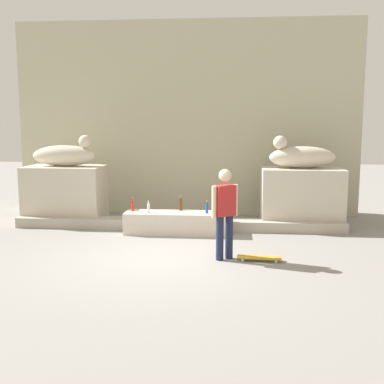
{
  "coord_description": "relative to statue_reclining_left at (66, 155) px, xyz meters",
  "views": [
    {
      "loc": [
        1.31,
        -8.61,
        2.53
      ],
      "look_at": [
        0.46,
        0.95,
        1.1
      ],
      "focal_mm": 44.81,
      "sensor_mm": 36.0,
      "label": 1
    }
  ],
  "objects": [
    {
      "name": "ground_plane",
      "position": [
        2.89,
        -2.98,
        -1.69
      ],
      "size": [
        40.0,
        40.0,
        0.0
      ],
      "primitive_type": "plane",
      "color": "gray"
    },
    {
      "name": "facade_wall",
      "position": [
        2.89,
        1.58,
        0.89
      ],
      "size": [
        9.21,
        0.6,
        5.16
      ],
      "primitive_type": "cube",
      "color": "#BAB697",
      "rests_on": "ground_plane"
    },
    {
      "name": "pedestal_left",
      "position": [
        -0.04,
        0.0,
        -0.99
      ],
      "size": [
        1.91,
        1.18,
        1.41
      ],
      "primitive_type": "cube",
      "color": "beige",
      "rests_on": "ground_plane"
    },
    {
      "name": "pedestal_right",
      "position": [
        5.81,
        0.0,
        -0.99
      ],
      "size": [
        1.91,
        1.18,
        1.41
      ],
      "primitive_type": "cube",
      "color": "beige",
      "rests_on": "ground_plane"
    },
    {
      "name": "statue_reclining_left",
      "position": [
        0.0,
        0.0,
        0.0
      ],
      "size": [
        1.61,
        0.58,
        0.78
      ],
      "rotation": [
        0.0,
        0.0,
        -0.01
      ],
      "color": "beige",
      "rests_on": "pedestal_left"
    },
    {
      "name": "statue_reclining_right",
      "position": [
        5.77,
        -0.0,
        0.0
      ],
      "size": [
        1.66,
        0.77,
        0.78
      ],
      "rotation": [
        0.0,
        0.0,
        3.28
      ],
      "color": "beige",
      "rests_on": "pedestal_right"
    },
    {
      "name": "ledge_block",
      "position": [
        2.89,
        -1.04,
        -1.45
      ],
      "size": [
        2.3,
        0.65,
        0.48
      ],
      "primitive_type": "cube",
      "color": "beige",
      "rests_on": "ground_plane"
    },
    {
      "name": "skater",
      "position": [
        4.03,
        -3.01,
        -0.77
      ],
      "size": [
        0.47,
        0.36,
        1.67
      ],
      "rotation": [
        0.0,
        0.0,
        0.57
      ],
      "color": "#1E233F",
      "rests_on": "ground_plane"
    },
    {
      "name": "skateboard",
      "position": [
        4.67,
        -3.06,
        -1.63
      ],
      "size": [
        0.81,
        0.26,
        0.08
      ],
      "rotation": [
        0.0,
        0.0,
        -0.07
      ],
      "color": "gold",
      "rests_on": "ground_plane"
    },
    {
      "name": "bottle_red",
      "position": [
        1.88,
        -0.97,
        -1.08
      ],
      "size": [
        0.06,
        0.06,
        0.31
      ],
      "color": "red",
      "rests_on": "ledge_block"
    },
    {
      "name": "bottle_clear",
      "position": [
        2.29,
        -1.17,
        -1.09
      ],
      "size": [
        0.07,
        0.07,
        0.28
      ],
      "color": "silver",
      "rests_on": "ledge_block"
    },
    {
      "name": "bottle_brown",
      "position": [
        2.97,
        -0.8,
        -1.07
      ],
      "size": [
        0.08,
        0.08,
        0.33
      ],
      "color": "#593314",
      "rests_on": "ledge_block"
    },
    {
      "name": "bottle_blue",
      "position": [
        3.59,
        -1.08,
        -1.1
      ],
      "size": [
        0.07,
        0.07,
        0.28
      ],
      "color": "#194C99",
      "rests_on": "ledge_block"
    },
    {
      "name": "stair_step",
      "position": [
        2.89,
        -0.61,
        -1.57
      ],
      "size": [
        7.76,
        0.5,
        0.24
      ],
      "primitive_type": "cube",
      "color": "#A9A08F",
      "rests_on": "ground_plane"
    }
  ]
}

